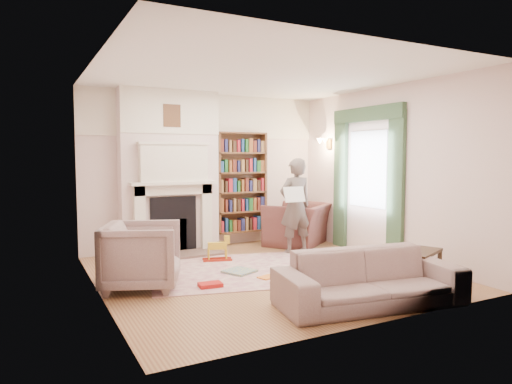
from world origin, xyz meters
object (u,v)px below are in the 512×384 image
man_reading (295,206)px  coffee_table (416,267)px  armchair_left (142,256)px  rocking_horse (217,249)px  armchair_reading (298,224)px  paraffin_heater (142,242)px  sofa (370,279)px  bookcase (241,182)px

man_reading → coffee_table: bearing=100.5°
armchair_left → rocking_horse: bearing=-34.0°
man_reading → rocking_horse: man_reading is taller
armchair_reading → paraffin_heater: 2.93m
sofa → rocking_horse: size_ratio=4.56×
bookcase → sofa: size_ratio=0.88×
sofa → bookcase: bearing=95.3°
bookcase → rocking_horse: (-0.96, -1.12, -0.97)m
man_reading → rocking_horse: (-1.45, 0.02, -0.62)m
armchair_reading → paraffin_heater: bearing=-39.0°
sofa → paraffin_heater: sofa is taller
armchair_reading → man_reading: size_ratio=0.73×
rocking_horse → coffee_table: bearing=-36.3°
bookcase → armchair_reading: size_ratio=1.55×
armchair_left → man_reading: (2.87, 0.92, 0.40)m
paraffin_heater → man_reading: bearing=-16.1°
bookcase → armchair_left: 3.24m
rocking_horse → paraffin_heater: bearing=162.7°
man_reading → bookcase: bearing=-65.2°
bookcase → coffee_table: (0.86, -3.52, -0.95)m
armchair_left → coffee_table: 3.55m
paraffin_heater → sofa: bearing=-63.5°
armchair_reading → coffee_table: bearing=51.7°
armchair_left → man_reading: 3.04m
armchair_reading → rocking_horse: (-1.90, -0.58, -0.18)m
coffee_table → paraffin_heater: 4.20m
bookcase → rocking_horse: 1.77m
bookcase → rocking_horse: size_ratio=4.02×
rocking_horse → bookcase: bearing=65.9°
coffee_table → armchair_reading: bearing=64.9°
sofa → man_reading: man_reading is taller
man_reading → armchair_left: bearing=19.5°
armchair_reading → man_reading: bearing=16.3°
coffee_table → rocking_horse: (-1.82, 2.40, -0.02)m
armchair_left → paraffin_heater: (0.39, 1.64, -0.15)m
sofa → man_reading: (0.75, 2.75, 0.51)m
bookcase → armchair_left: size_ratio=1.99×
sofa → rocking_horse: 2.87m
paraffin_heater → rocking_horse: bearing=-33.8°
paraffin_heater → bookcase: bearing=12.2°
rocking_horse → armchair_left: bearing=-129.7°
armchair_left → rocking_horse: armchair_left is taller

